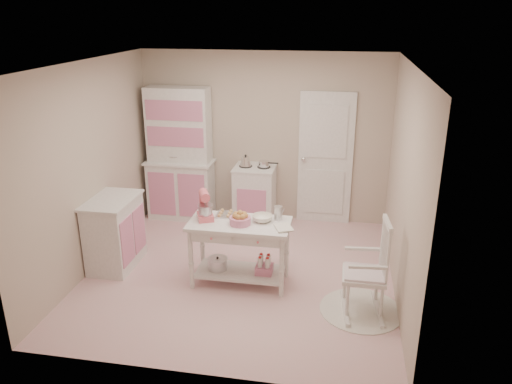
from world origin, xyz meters
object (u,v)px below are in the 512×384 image
at_px(bread_basket, 240,221).
at_px(hutch, 179,154).
at_px(base_cabinet, 115,232).
at_px(rocking_chair, 365,267).
at_px(stand_mixer, 205,206).
at_px(stove, 255,195).
at_px(work_table, 240,253).

bearing_deg(bread_basket, hutch, 125.39).
distance_m(base_cabinet, bread_basket, 1.75).
relative_size(base_cabinet, rocking_chair, 0.84).
relative_size(base_cabinet, stand_mixer, 2.71).
bearing_deg(base_cabinet, rocking_chair, -9.59).
relative_size(stove, work_table, 0.77).
xyz_separation_m(base_cabinet, bread_basket, (1.70, -0.21, 0.39)).
height_order(work_table, stand_mixer, stand_mixer).
bearing_deg(rocking_chair, work_table, 159.94).
height_order(work_table, bread_basket, bread_basket).
height_order(stand_mixer, bread_basket, stand_mixer).
relative_size(work_table, bread_basket, 4.80).
bearing_deg(bread_basket, work_table, 111.80).
xyz_separation_m(hutch, rocking_chair, (2.80, -2.25, -0.49)).
bearing_deg(bread_basket, stand_mixer, 170.96).
height_order(hutch, work_table, hutch).
xyz_separation_m(stove, rocking_chair, (1.60, -2.20, 0.09)).
bearing_deg(hutch, bread_basket, -54.61).
xyz_separation_m(hutch, work_table, (1.35, -1.87, -0.64)).
relative_size(rocking_chair, bread_basket, 4.40).
relative_size(rocking_chair, stand_mixer, 3.24).
xyz_separation_m(stand_mixer, bread_basket, (0.44, -0.07, -0.12)).
xyz_separation_m(base_cabinet, work_table, (1.68, -0.16, -0.06)).
height_order(rocking_chair, work_table, rocking_chair).
height_order(stove, rocking_chair, rocking_chair).
distance_m(rocking_chair, stand_mixer, 1.96).
bearing_deg(stand_mixer, work_table, -25.83).
relative_size(hutch, stand_mixer, 6.12).
distance_m(base_cabinet, rocking_chair, 3.18).
bearing_deg(work_table, bread_basket, -68.20).
relative_size(base_cabinet, work_table, 0.77).
height_order(rocking_chair, bread_basket, rocking_chair).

